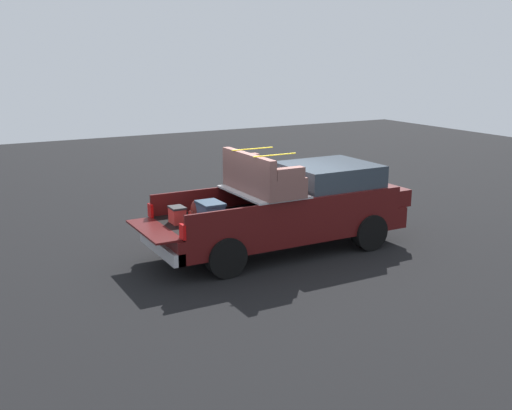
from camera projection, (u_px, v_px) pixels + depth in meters
The scene contains 3 objects.
ground_plane at pixel (280, 250), 13.36m from camera, with size 40.00×40.00×0.00m, color black.
pickup_truck at pixel (294, 206), 13.29m from camera, with size 6.05×2.07×2.23m.
trash_can at pixel (303, 188), 17.20m from camera, with size 0.60×0.60×0.98m.
Camera 1 is at (-6.59, -10.88, 4.22)m, focal length 42.69 mm.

